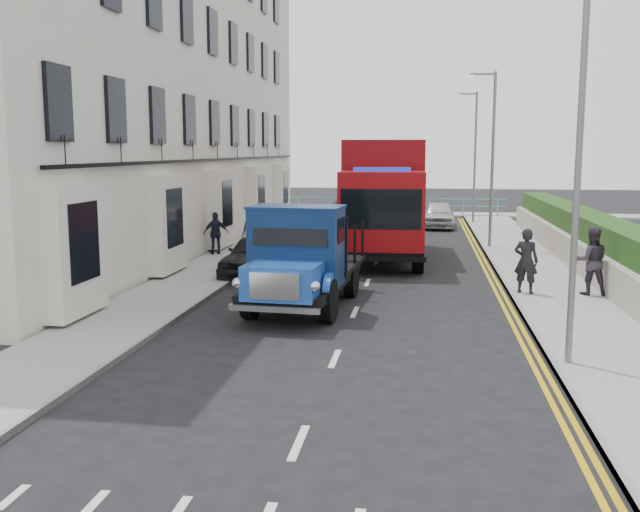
{
  "coord_description": "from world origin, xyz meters",
  "views": [
    {
      "loc": [
        1.62,
        -15.12,
        3.97
      ],
      "look_at": [
        -0.86,
        1.92,
        1.4
      ],
      "focal_mm": 40.0,
      "sensor_mm": 36.0,
      "label": 1
    }
  ],
  "objects_px": {
    "lamp_mid": "(490,149)",
    "parked_car_front": "(257,254)",
    "red_lorry": "(384,196)",
    "lamp_far": "(473,149)",
    "lamp_near": "(572,148)",
    "bedford_lorry": "(299,264)",
    "pedestrian_east_near": "(526,261)"
  },
  "relations": [
    {
      "from": "lamp_mid",
      "to": "parked_car_front",
      "type": "distance_m",
      "value": 11.07
    },
    {
      "from": "lamp_mid",
      "to": "red_lorry",
      "type": "relative_size",
      "value": 0.84
    },
    {
      "from": "red_lorry",
      "to": "lamp_far",
      "type": "bearing_deg",
      "value": 70.43
    },
    {
      "from": "lamp_near",
      "to": "lamp_far",
      "type": "bearing_deg",
      "value": 90.0
    },
    {
      "from": "lamp_mid",
      "to": "parked_car_front",
      "type": "xyz_separation_m",
      "value": [
        -7.78,
        -7.15,
        -3.33
      ]
    },
    {
      "from": "lamp_far",
      "to": "parked_car_front",
      "type": "height_order",
      "value": "lamp_far"
    },
    {
      "from": "parked_car_front",
      "to": "lamp_far",
      "type": "bearing_deg",
      "value": 70.71
    },
    {
      "from": "lamp_far",
      "to": "lamp_near",
      "type": "bearing_deg",
      "value": -90.0
    },
    {
      "from": "lamp_far",
      "to": "parked_car_front",
      "type": "bearing_deg",
      "value": -114.4
    },
    {
      "from": "red_lorry",
      "to": "lamp_near",
      "type": "bearing_deg",
      "value": -75.27
    },
    {
      "from": "lamp_near",
      "to": "red_lorry",
      "type": "xyz_separation_m",
      "value": [
        -4.01,
        13.2,
        -1.7
      ]
    },
    {
      "from": "lamp_mid",
      "to": "red_lorry",
      "type": "height_order",
      "value": "lamp_mid"
    },
    {
      "from": "bedford_lorry",
      "to": "red_lorry",
      "type": "distance_m",
      "value": 9.57
    },
    {
      "from": "red_lorry",
      "to": "lamp_mid",
      "type": "bearing_deg",
      "value": 32.73
    },
    {
      "from": "lamp_mid",
      "to": "parked_car_front",
      "type": "relative_size",
      "value": 1.78
    },
    {
      "from": "lamp_far",
      "to": "parked_car_front",
      "type": "distance_m",
      "value": 19.12
    },
    {
      "from": "lamp_mid",
      "to": "parked_car_front",
      "type": "height_order",
      "value": "lamp_mid"
    },
    {
      "from": "lamp_mid",
      "to": "bedford_lorry",
      "type": "distance_m",
      "value": 13.67
    },
    {
      "from": "parked_car_front",
      "to": "lamp_near",
      "type": "bearing_deg",
      "value": -43.6
    },
    {
      "from": "bedford_lorry",
      "to": "pedestrian_east_near",
      "type": "bearing_deg",
      "value": 29.1
    },
    {
      "from": "parked_car_front",
      "to": "pedestrian_east_near",
      "type": "height_order",
      "value": "pedestrian_east_near"
    },
    {
      "from": "bedford_lorry",
      "to": "lamp_mid",
      "type": "bearing_deg",
      "value": 69.83
    },
    {
      "from": "lamp_mid",
      "to": "pedestrian_east_near",
      "type": "distance_m",
      "value": 9.98
    },
    {
      "from": "lamp_far",
      "to": "bedford_lorry",
      "type": "relative_size",
      "value": 1.24
    },
    {
      "from": "lamp_far",
      "to": "parked_car_front",
      "type": "relative_size",
      "value": 1.78
    },
    {
      "from": "lamp_near",
      "to": "lamp_mid",
      "type": "relative_size",
      "value": 1.0
    },
    {
      "from": "parked_car_front",
      "to": "red_lorry",
      "type": "bearing_deg",
      "value": 54.22
    },
    {
      "from": "bedford_lorry",
      "to": "pedestrian_east_near",
      "type": "xyz_separation_m",
      "value": [
        5.77,
        2.66,
        -0.19
      ]
    },
    {
      "from": "lamp_far",
      "to": "pedestrian_east_near",
      "type": "relative_size",
      "value": 3.96
    },
    {
      "from": "bedford_lorry",
      "to": "parked_car_front",
      "type": "xyz_separation_m",
      "value": [
        -2.23,
        5.03,
        -0.53
      ]
    },
    {
      "from": "pedestrian_east_near",
      "to": "parked_car_front",
      "type": "bearing_deg",
      "value": 3.69
    },
    {
      "from": "bedford_lorry",
      "to": "red_lorry",
      "type": "xyz_separation_m",
      "value": [
        1.54,
        9.38,
        1.1
      ]
    }
  ]
}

